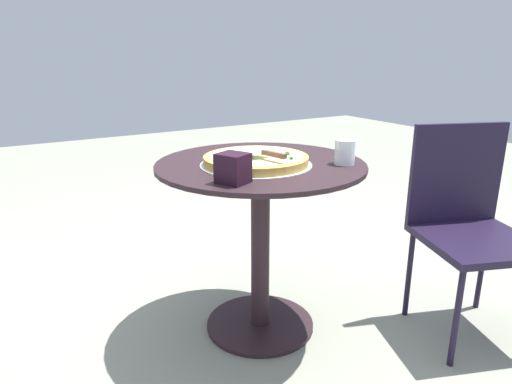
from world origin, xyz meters
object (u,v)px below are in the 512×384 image
patio_table (260,215)px  pizza_server (264,153)px  patio_chair_near (468,217)px  napkin_dispenser (233,168)px  drinking_cup (345,152)px  pizza_on_tray (256,160)px

patio_table → pizza_server: (-0.05, -0.10, 0.28)m
patio_chair_near → napkin_dispenser: bearing=167.0°
drinking_cup → patio_table: bearing=143.8°
pizza_on_tray → pizza_server: size_ratio=2.00×
pizza_on_tray → napkin_dispenser: bearing=-138.3°
pizza_on_tray → patio_chair_near: patio_chair_near is taller
pizza_on_tray → patio_chair_near: size_ratio=0.49×
patio_table → napkin_dispenser: (-0.23, -0.20, 0.27)m
napkin_dispenser → patio_chair_near: (0.98, -0.23, -0.29)m
patio_table → pizza_on_tray: (-0.04, -0.03, 0.24)m
patio_table → pizza_on_tray: pizza_on_tray is taller
pizza_server → napkin_dispenser: 0.21m
pizza_on_tray → drinking_cup: bearing=-28.8°
pizza_server → drinking_cup: bearing=-16.5°
patio_table → napkin_dispenser: napkin_dispenser is taller
pizza_on_tray → patio_chair_near: 0.92m
patio_table → patio_chair_near: (0.75, -0.43, -0.02)m
pizza_server → pizza_on_tray: bearing=82.3°
patio_table → drinking_cup: 0.42m
patio_table → patio_chair_near: 0.86m
patio_table → pizza_on_tray: bearing=-144.1°
patio_chair_near → pizza_on_tray: bearing=153.0°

